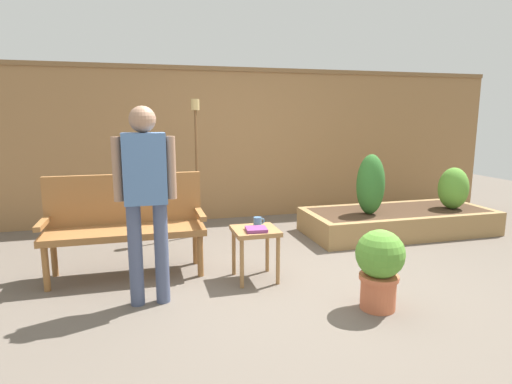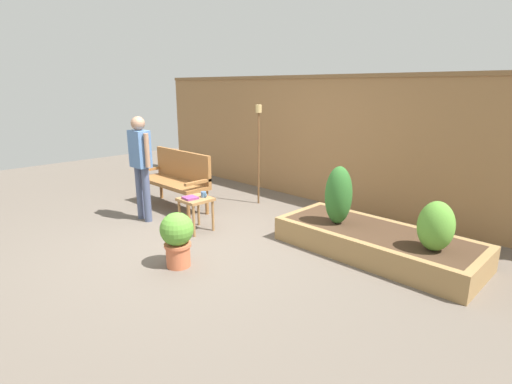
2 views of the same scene
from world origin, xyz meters
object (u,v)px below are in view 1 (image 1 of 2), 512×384
garden_bench (125,217)px  shrub_near_bench (371,185)px  side_table (255,238)px  person_by_bench (146,189)px  book_on_table (256,229)px  shrub_far_corner (453,188)px  cup_on_table (258,221)px  potted_boxwood (380,265)px  tiki_torch (196,144)px

garden_bench → shrub_near_bench: 2.87m
side_table → person_by_bench: (-0.94, -0.27, 0.54)m
side_table → book_on_table: size_ratio=2.65×
shrub_near_bench → shrub_far_corner: 1.20m
cup_on_table → person_by_bench: person_by_bench is taller
garden_bench → potted_boxwood: garden_bench is taller
book_on_table → shrub_near_bench: shrub_near_bench is taller
shrub_far_corner → tiki_torch: tiki_torch is taller
book_on_table → garden_bench: bearing=158.8°
potted_boxwood → side_table: bearing=132.5°
potted_boxwood → cup_on_table: bearing=127.2°
potted_boxwood → tiki_torch: size_ratio=0.38×
side_table → cup_on_table: 0.17m
garden_bench → person_by_bench: (0.19, -0.75, 0.39)m
potted_boxwood → tiki_torch: 2.76m
shrub_far_corner → cup_on_table: bearing=-163.7°
side_table → cup_on_table: size_ratio=4.43×
garden_bench → person_by_bench: 0.87m
side_table → shrub_near_bench: size_ratio=0.65×
shrub_near_bench → tiki_torch: size_ratio=0.44×
book_on_table → person_by_bench: 1.05m
garden_bench → tiki_torch: 1.50m
side_table → potted_boxwood: size_ratio=0.76×
person_by_bench → shrub_near_bench: bearing=24.4°
book_on_table → potted_boxwood: size_ratio=0.29×
person_by_bench → tiki_torch: bearing=71.2°
shrub_near_bench → shrub_far_corner: shrub_near_bench is taller
shrub_far_corner → tiki_torch: 3.33m
side_table → shrub_near_bench: 1.96m
tiki_torch → person_by_bench: bearing=-108.8°
book_on_table → shrub_near_bench: (1.71, 1.01, 0.17)m
cup_on_table → tiki_torch: tiki_torch is taller
book_on_table → side_table: bearing=86.5°
tiki_torch → potted_boxwood: bearing=-65.8°
cup_on_table → shrub_near_bench: shrub_near_bench is taller
garden_bench → person_by_bench: person_by_bench is taller
book_on_table → potted_boxwood: 1.09m
cup_on_table → book_on_table: cup_on_table is taller
side_table → tiki_torch: tiki_torch is taller
shrub_near_bench → shrub_far_corner: bearing=0.0°
cup_on_table → tiki_torch: (-0.37, 1.47, 0.64)m
shrub_near_bench → cup_on_table: bearing=-153.2°
cup_on_table → book_on_table: size_ratio=0.60×
side_table → tiki_torch: bearing=101.4°
cup_on_table → shrub_far_corner: (2.84, 0.83, 0.05)m
side_table → potted_boxwood: 1.13m
shrub_far_corner → book_on_table: bearing=-160.8°
shrub_far_corner → tiki_torch: (-3.21, 0.64, 0.59)m
person_by_bench → book_on_table: bearing=11.4°
tiki_torch → book_on_table: bearing=-79.6°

